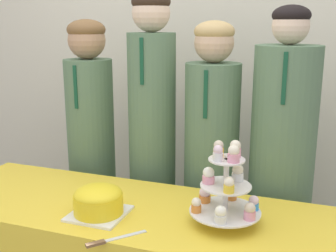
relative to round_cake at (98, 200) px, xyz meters
name	(u,v)px	position (x,y,z in m)	size (l,w,h in m)	color
wall_back	(206,47)	(0.09, 1.25, 0.52)	(9.00, 0.06, 2.70)	beige
round_cake	(98,200)	(0.00, 0.00, 0.00)	(0.21, 0.21, 0.12)	white
cake_knife	(107,241)	(0.13, -0.17, -0.06)	(0.16, 0.18, 0.01)	silver
cupcake_stand	(226,187)	(0.48, 0.10, 0.08)	(0.27, 0.27, 0.32)	silver
student_0	(92,161)	(-0.39, 0.62, -0.08)	(0.26, 0.26, 1.52)	#567556
student_1	(152,156)	(-0.02, 0.62, -0.01)	(0.24, 0.25, 1.65)	#567556
student_2	(211,178)	(0.29, 0.62, -0.10)	(0.27, 0.27, 1.51)	#567556
student_3	(280,185)	(0.63, 0.62, -0.08)	(0.30, 0.30, 1.58)	#567556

